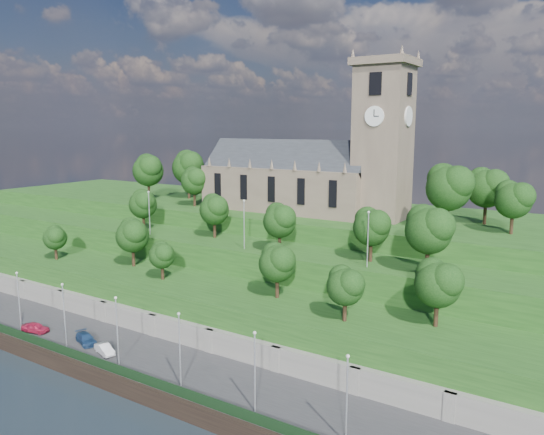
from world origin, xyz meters
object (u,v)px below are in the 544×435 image
Objects in this scene: church at (312,171)px; car_left at (35,328)px; car_middle at (105,349)px; car_right at (86,339)px.

church is 9.67× the size of car_left.
car_left is 13.88m from car_middle.
car_right is (-11.34, -41.51, -19.88)m from church.
car_left is (-20.53, -42.79, -19.84)m from church.
car_left is 9.27m from car_right.
car_right is (-4.69, 0.86, 0.02)m from car_middle.
car_left reaches higher than car_middle.
church reaches higher than car_right.
car_left is at bearing 119.02° from car_right.
church is 47.28m from car_middle.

